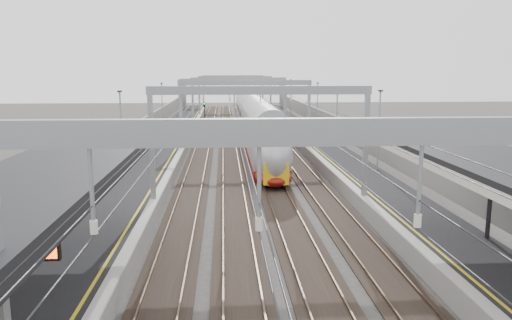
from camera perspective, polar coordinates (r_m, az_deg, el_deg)
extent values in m
cube|color=black|center=(52.76, -10.09, 1.31)|extent=(4.00, 120.00, 1.00)
cube|color=black|center=(53.41, 7.24, 1.49)|extent=(4.00, 120.00, 1.00)
cube|color=black|center=(52.56, -6.28, 0.86)|extent=(2.40, 140.00, 0.08)
cube|color=brown|center=(52.59, -7.06, 0.95)|extent=(0.07, 140.00, 0.14)
cube|color=brown|center=(52.52, -5.50, 0.97)|extent=(0.07, 140.00, 0.14)
cube|color=black|center=(52.51, -3.01, 0.90)|extent=(2.40, 140.00, 0.08)
cube|color=brown|center=(52.50, -3.79, 0.99)|extent=(0.07, 140.00, 0.14)
cube|color=brown|center=(52.51, -2.22, 1.01)|extent=(0.07, 140.00, 0.14)
cube|color=black|center=(52.64, 0.26, 0.94)|extent=(2.40, 140.00, 0.08)
cube|color=brown|center=(52.58, -0.52, 1.03)|extent=(0.07, 140.00, 0.14)
cube|color=brown|center=(52.68, 1.04, 1.04)|extent=(0.07, 140.00, 0.14)
cube|color=black|center=(52.93, 3.50, 0.97)|extent=(2.40, 140.00, 0.08)
cube|color=brown|center=(52.83, 2.73, 1.06)|extent=(0.07, 140.00, 0.14)
cube|color=brown|center=(53.01, 4.28, 1.07)|extent=(0.07, 140.00, 0.14)
cube|color=gray|center=(9.15, 9.79, 3.20)|extent=(13.00, 0.25, 0.50)
cube|color=gray|center=(29.43, -11.85, 1.83)|extent=(0.28, 0.28, 6.60)
cube|color=gray|center=(30.33, 12.45, 2.05)|extent=(0.28, 0.28, 6.60)
cube|color=gray|center=(28.93, 0.49, 7.97)|extent=(13.00, 0.25, 0.50)
cube|color=gray|center=(49.19, -8.63, 5.18)|extent=(0.28, 0.28, 6.60)
cube|color=gray|center=(49.73, 6.06, 5.29)|extent=(0.28, 0.28, 6.60)
cube|color=gray|center=(48.89, -1.26, 8.84)|extent=(13.00, 0.25, 0.50)
cube|color=gray|center=(69.08, -7.25, 6.60)|extent=(0.28, 0.28, 6.60)
cube|color=gray|center=(69.47, 3.25, 6.69)|extent=(0.28, 0.28, 6.60)
cube|color=gray|center=(68.88, -2.00, 9.21)|extent=(13.00, 0.25, 0.50)
cube|color=gray|center=(89.03, -6.48, 7.39)|extent=(0.28, 0.28, 6.60)
cube|color=gray|center=(89.33, 1.69, 7.45)|extent=(0.28, 0.28, 6.60)
cube|color=gray|center=(88.87, -2.40, 9.40)|extent=(13.00, 0.25, 0.50)
cube|color=gray|center=(107.00, -6.03, 7.84)|extent=(0.28, 0.28, 6.60)
cube|color=gray|center=(107.25, 0.77, 7.90)|extent=(0.28, 0.28, 6.60)
cube|color=gray|center=(106.86, -2.64, 9.52)|extent=(13.00, 0.25, 0.50)
cylinder|color=#262628|center=(56.96, -6.17, 7.10)|extent=(0.03, 140.00, 0.03)
cylinder|color=#262628|center=(56.91, -3.13, 7.14)|extent=(0.03, 140.00, 0.03)
cylinder|color=#262628|center=(57.03, -0.09, 7.16)|extent=(0.03, 140.00, 0.03)
cylinder|color=#262628|center=(57.30, 2.93, 7.17)|extent=(0.03, 140.00, 0.03)
cylinder|color=black|center=(22.82, -23.06, -4.48)|extent=(0.20, 0.20, 4.00)
cube|color=black|center=(12.34, -25.07, -9.19)|extent=(1.60, 0.15, 0.55)
cube|color=#F94304|center=(12.27, -25.20, -9.31)|extent=(1.50, 0.02, 0.42)
cylinder|color=black|center=(24.57, 25.22, -3.64)|extent=(0.20, 0.20, 4.00)
cube|color=gray|center=(106.88, -2.63, 8.90)|extent=(22.00, 2.20, 1.40)
cube|color=gray|center=(107.29, -8.28, 7.16)|extent=(1.00, 2.20, 6.20)
cube|color=gray|center=(107.71, 3.02, 7.26)|extent=(1.00, 2.20, 6.20)
cube|color=gray|center=(53.06, -13.56, 2.43)|extent=(0.30, 120.00, 3.20)
cube|color=gray|center=(53.96, 10.60, 2.67)|extent=(0.30, 120.00, 3.20)
cube|color=maroon|center=(49.32, 0.53, 1.00)|extent=(2.86, 24.34, 0.85)
cube|color=#9C9CA1|center=(49.04, 0.53, 3.32)|extent=(2.86, 24.34, 3.18)
cube|color=black|center=(41.02, 1.41, -1.34)|extent=(2.12, 2.54, 0.53)
cube|color=maroon|center=(73.83, -0.91, 4.04)|extent=(2.86, 24.34, 0.85)
cube|color=#9C9CA1|center=(73.65, -0.91, 5.59)|extent=(2.86, 24.34, 3.18)
cube|color=black|center=(65.42, -0.53, 2.96)|extent=(2.12, 2.54, 0.53)
ellipsoid|color=#9C9CA1|center=(36.87, 1.96, 0.56)|extent=(2.86, 5.50, 4.45)
cube|color=#E5B40C|center=(34.82, 2.32, -1.60)|extent=(1.80, 0.12, 1.59)
cube|color=black|center=(35.00, 2.26, 1.10)|extent=(1.69, 0.60, 0.99)
cylinder|color=black|center=(81.90, -5.90, 5.20)|extent=(0.12, 0.12, 3.00)
cube|color=black|center=(81.78, -5.92, 6.32)|extent=(0.32, 0.22, 0.75)
sphere|color=#0CE526|center=(81.64, -5.93, 6.42)|extent=(0.16, 0.16, 0.16)
cylinder|color=black|center=(79.55, 0.11, 5.11)|extent=(0.12, 0.12, 3.00)
cube|color=black|center=(79.42, 0.11, 6.26)|extent=(0.32, 0.22, 0.75)
sphere|color=#0CE526|center=(79.28, 0.12, 6.36)|extent=(0.16, 0.16, 0.16)
cylinder|color=black|center=(78.53, 1.78, 5.04)|extent=(0.12, 0.12, 3.00)
cube|color=black|center=(78.41, 1.79, 6.21)|extent=(0.32, 0.22, 0.75)
sphere|color=red|center=(78.27, 1.80, 6.31)|extent=(0.16, 0.16, 0.16)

